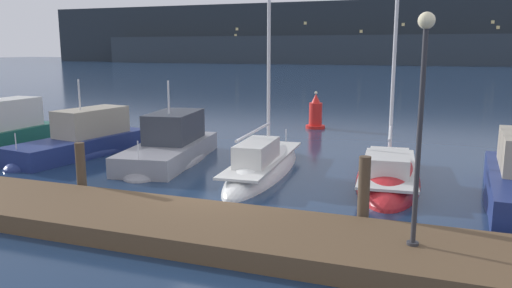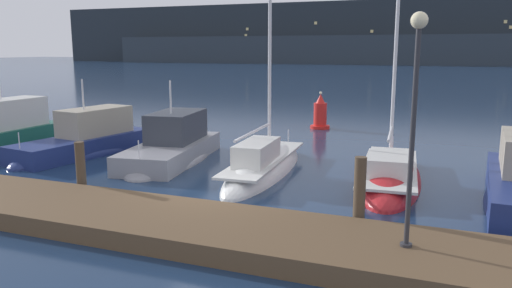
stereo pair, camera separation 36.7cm
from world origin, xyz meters
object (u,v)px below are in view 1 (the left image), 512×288
Objects in this scene: motorboat_berth_3 at (170,153)px; channel_buoy at (316,114)px; sailboat_berth_5 at (388,178)px; motorboat_berth_2 at (82,147)px; sailboat_berth_4 at (263,169)px; dock_lamppost at (422,96)px.

channel_buoy is (3.43, 9.94, 0.44)m from motorboat_berth_3.
motorboat_berth_3 is 10.52m from channel_buoy.
sailboat_berth_5 is (8.31, -0.22, -0.23)m from motorboat_berth_3.
sailboat_berth_4 reaches higher than motorboat_berth_2.
sailboat_berth_4 is 2.49× the size of dock_lamppost.
motorboat_berth_3 is 4.09m from sailboat_berth_4.
dock_lamppost is (5.35, -6.23, 3.31)m from sailboat_berth_4.
dock_lamppost is at bearing -70.38° from channel_buoy.
dock_lamppost is (13.43, -6.59, 3.14)m from motorboat_berth_2.
dock_lamppost is at bearing -35.86° from motorboat_berth_3.
motorboat_berth_3 is 3.37× the size of channel_buoy.
dock_lamppost is (1.09, -6.58, 3.35)m from sailboat_berth_5.
sailboat_berth_4 is at bearing -175.37° from sailboat_berth_5.
motorboat_berth_2 is 0.73× the size of sailboat_berth_5.
motorboat_berth_2 is 8.09m from sailboat_berth_4.
sailboat_berth_5 is (12.34, -0.02, -0.21)m from motorboat_berth_2.
sailboat_berth_5 is at bearing 99.39° from dock_lamppost.
dock_lamppost is at bearing -26.15° from motorboat_berth_2.
dock_lamppost is at bearing -80.61° from sailboat_berth_5.
channel_buoy is at bearing 115.65° from sailboat_berth_5.
sailboat_berth_4 is 4.27m from sailboat_berth_5.
channel_buoy is 0.45× the size of dock_lamppost.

